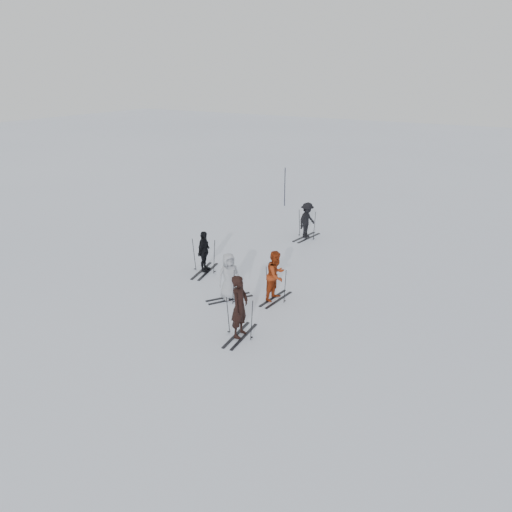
{
  "coord_description": "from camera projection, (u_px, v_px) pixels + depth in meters",
  "views": [
    {
      "loc": [
        8.57,
        -13.25,
        7.31
      ],
      "look_at": [
        0.0,
        1.0,
        1.0
      ],
      "focal_mm": 35.0,
      "sensor_mm": 36.0,
      "label": 1
    }
  ],
  "objects": [
    {
      "name": "skier_uphill_far",
      "position": [
        307.0,
        221.0,
        22.54
      ],
      "size": [
        0.74,
        1.12,
        1.62
      ],
      "primitive_type": "imported",
      "rotation": [
        0.0,
        0.0,
        1.43
      ],
      "color": "black",
      "rests_on": "ground"
    },
    {
      "name": "skis_uphill_left",
      "position": [
        204.0,
        255.0,
        18.81
      ],
      "size": [
        2.02,
        1.37,
        1.35
      ],
      "primitive_type": null,
      "rotation": [
        0.0,
        0.0,
        1.8
      ],
      "color": "black",
      "rests_on": "ground"
    },
    {
      "name": "skis_red",
      "position": [
        276.0,
        283.0,
        16.55
      ],
      "size": [
        1.66,
        0.96,
        1.17
      ],
      "primitive_type": null,
      "rotation": [
        0.0,
        0.0,
        1.5
      ],
      "color": "black",
      "rests_on": "ground"
    },
    {
      "name": "ground",
      "position": [
        241.0,
        292.0,
        17.34
      ],
      "size": [
        120.0,
        120.0,
        0.0
      ],
      "primitive_type": "plane",
      "color": "silver",
      "rests_on": "ground"
    },
    {
      "name": "skier_near_dark",
      "position": [
        240.0,
        307.0,
        14.15
      ],
      "size": [
        0.52,
        0.72,
        1.86
      ],
      "primitive_type": "imported",
      "rotation": [
        0.0,
        0.0,
        1.68
      ],
      "color": "black",
      "rests_on": "ground"
    },
    {
      "name": "skier_grey",
      "position": [
        229.0,
        277.0,
        16.53
      ],
      "size": [
        0.85,
        0.93,
        1.59
      ],
      "primitive_type": "imported",
      "rotation": [
        0.0,
        0.0,
        0.99
      ],
      "color": "#9B9FA4",
      "rests_on": "ground"
    },
    {
      "name": "skis_uphill_far",
      "position": [
        307.0,
        224.0,
        22.6
      ],
      "size": [
        1.93,
        1.2,
        1.33
      ],
      "primitive_type": null,
      "rotation": [
        0.0,
        0.0,
        1.43
      ],
      "color": "black",
      "rests_on": "ground"
    },
    {
      "name": "skier_red",
      "position": [
        276.0,
        276.0,
        16.46
      ],
      "size": [
        0.7,
        0.87,
        1.7
      ],
      "primitive_type": "imported",
      "rotation": [
        0.0,
        0.0,
        1.5
      ],
      "color": "maroon",
      "rests_on": "ground"
    },
    {
      "name": "skis_near_dark",
      "position": [
        240.0,
        317.0,
        14.26
      ],
      "size": [
        1.78,
        1.08,
        1.23
      ],
      "primitive_type": null,
      "rotation": [
        0.0,
        0.0,
        1.68
      ],
      "color": "black",
      "rests_on": "ground"
    },
    {
      "name": "skier_uphill_left",
      "position": [
        204.0,
        252.0,
        18.77
      ],
      "size": [
        0.58,
        0.99,
        1.57
      ],
      "primitive_type": "imported",
      "rotation": [
        0.0,
        0.0,
        1.8
      ],
      "color": "black",
      "rests_on": "ground"
    },
    {
      "name": "piste_marker",
      "position": [
        285.0,
        187.0,
        27.74
      ],
      "size": [
        0.06,
        0.06,
        2.14
      ],
      "primitive_type": "cylinder",
      "rotation": [
        0.0,
        0.0,
        -0.26
      ],
      "color": "black",
      "rests_on": "ground"
    },
    {
      "name": "skis_grey",
      "position": [
        229.0,
        282.0,
        16.6
      ],
      "size": [
        1.86,
        1.63,
        1.2
      ],
      "primitive_type": null,
      "rotation": [
        0.0,
        0.0,
        0.99
      ],
      "color": "black",
      "rests_on": "ground"
    }
  ]
}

